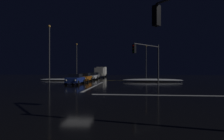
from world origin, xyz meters
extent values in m
cube|color=black|center=(0.00, 0.00, -0.05)|extent=(120.00, 120.00, 0.10)
cube|color=white|center=(0.00, 8.16, 0.00)|extent=(0.35, 13.96, 0.01)
cube|color=yellow|center=(0.00, 19.76, 0.00)|extent=(22.00, 0.15, 0.01)
cube|color=white|center=(8.26, 0.00, 0.00)|extent=(13.96, 0.40, 0.01)
ellipsoid|color=white|center=(-8.96, 18.84, 0.19)|extent=(9.36, 1.50, 0.37)
ellipsoid|color=white|center=(8.96, 16.87, 0.27)|extent=(11.03, 1.50, 0.54)
cube|color=navy|center=(-3.48, 10.29, 0.67)|extent=(1.80, 4.20, 0.70)
cube|color=black|center=(-3.48, 10.49, 1.29)|extent=(1.60, 2.00, 0.55)
cylinder|color=black|center=(-2.58, 8.74, 0.32)|extent=(0.22, 0.64, 0.64)
cylinder|color=black|center=(-4.38, 8.74, 0.32)|extent=(0.22, 0.64, 0.64)
cylinder|color=black|center=(-2.58, 11.84, 0.32)|extent=(0.22, 0.64, 0.64)
cylinder|color=black|center=(-4.38, 11.84, 0.32)|extent=(0.22, 0.64, 0.64)
sphere|color=#F9EFC6|center=(-2.83, 8.17, 0.72)|extent=(0.22, 0.22, 0.22)
sphere|color=#F9EFC6|center=(-4.13, 8.17, 0.72)|extent=(0.22, 0.22, 0.22)
cube|color=#C66014|center=(-3.42, 15.70, 0.67)|extent=(1.80, 4.20, 0.70)
cube|color=black|center=(-3.42, 15.90, 1.29)|extent=(1.60, 2.00, 0.55)
cylinder|color=black|center=(-2.52, 14.15, 0.32)|extent=(0.22, 0.64, 0.64)
cylinder|color=black|center=(-4.32, 14.15, 0.32)|extent=(0.22, 0.64, 0.64)
cylinder|color=black|center=(-2.52, 17.25, 0.32)|extent=(0.22, 0.64, 0.64)
cylinder|color=black|center=(-4.32, 17.25, 0.32)|extent=(0.22, 0.64, 0.64)
sphere|color=#F9EFC6|center=(-2.77, 13.58, 0.72)|extent=(0.22, 0.22, 0.22)
sphere|color=#F9EFC6|center=(-4.07, 13.58, 0.72)|extent=(0.22, 0.22, 0.22)
cube|color=silver|center=(-3.35, 21.32, 0.67)|extent=(1.80, 4.20, 0.70)
cube|color=black|center=(-3.35, 21.52, 1.29)|extent=(1.60, 2.00, 0.55)
cylinder|color=black|center=(-2.45, 19.77, 0.32)|extent=(0.22, 0.64, 0.64)
cylinder|color=black|center=(-4.25, 19.77, 0.32)|extent=(0.22, 0.64, 0.64)
cylinder|color=black|center=(-2.45, 22.87, 0.32)|extent=(0.22, 0.64, 0.64)
cylinder|color=black|center=(-4.25, 22.87, 0.32)|extent=(0.22, 0.64, 0.64)
sphere|color=#F9EFC6|center=(-2.70, 19.20, 0.72)|extent=(0.22, 0.22, 0.22)
sphere|color=#F9EFC6|center=(-4.00, 19.20, 0.72)|extent=(0.22, 0.22, 0.22)
cube|color=slate|center=(-3.68, 27.01, 0.67)|extent=(1.80, 4.20, 0.70)
cube|color=black|center=(-3.68, 27.21, 1.29)|extent=(1.60, 2.00, 0.55)
cylinder|color=black|center=(-2.78, 25.46, 0.32)|extent=(0.22, 0.64, 0.64)
cylinder|color=black|center=(-4.58, 25.46, 0.32)|extent=(0.22, 0.64, 0.64)
cylinder|color=black|center=(-2.78, 28.56, 0.32)|extent=(0.22, 0.64, 0.64)
cylinder|color=black|center=(-4.58, 28.56, 0.32)|extent=(0.22, 0.64, 0.64)
sphere|color=#F9EFC6|center=(-3.03, 24.89, 0.72)|extent=(0.22, 0.22, 0.22)
sphere|color=#F9EFC6|center=(-4.33, 24.89, 0.72)|extent=(0.22, 0.22, 0.22)
cube|color=beige|center=(-3.43, 31.81, 1.63)|extent=(2.40, 2.20, 2.30)
cube|color=silver|center=(-3.43, 36.31, 1.78)|extent=(2.40, 5.00, 2.60)
cylinder|color=black|center=(-2.23, 32.41, 0.48)|extent=(0.28, 0.96, 0.96)
cylinder|color=black|center=(-4.63, 32.41, 0.48)|extent=(0.28, 0.96, 0.96)
cylinder|color=black|center=(-2.23, 37.11, 0.48)|extent=(0.28, 0.96, 0.96)
cylinder|color=black|center=(-4.63, 37.11, 0.48)|extent=(0.28, 0.96, 0.96)
sphere|color=#F9EFC6|center=(-2.58, 30.66, 1.03)|extent=(0.26, 0.26, 0.26)
sphere|color=#F9EFC6|center=(-4.28, 30.66, 1.03)|extent=(0.26, 0.26, 0.26)
cylinder|color=#4C4C51|center=(8.56, 8.56, 2.79)|extent=(0.18, 0.18, 5.58)
cylinder|color=#4C4C51|center=(6.88, 6.88, 5.28)|extent=(3.44, 3.44, 0.12)
cube|color=black|center=(5.20, 5.20, 4.65)|extent=(0.46, 0.46, 1.05)
sphere|color=red|center=(5.09, 5.09, 5.00)|extent=(0.22, 0.22, 0.22)
sphere|color=black|center=(5.09, 5.09, 4.65)|extent=(0.22, 0.22, 0.22)
sphere|color=black|center=(5.09, 5.09, 4.31)|extent=(0.22, 0.22, 0.22)
cube|color=black|center=(5.89, -5.89, 4.95)|extent=(0.46, 0.46, 1.05)
sphere|color=red|center=(5.78, -5.78, 5.29)|extent=(0.22, 0.22, 0.22)
sphere|color=black|center=(5.78, -5.78, 4.95)|extent=(0.22, 0.22, 0.22)
sphere|color=black|center=(5.78, -5.78, 4.60)|extent=(0.22, 0.22, 0.22)
cylinder|color=#424247|center=(9.26, 29.76, 4.14)|extent=(0.20, 0.20, 8.28)
sphere|color=#F9AD47|center=(9.26, 29.76, 8.46)|extent=(0.44, 0.44, 0.44)
cylinder|color=#424247|center=(-9.26, 13.76, 4.83)|extent=(0.20, 0.20, 9.66)
sphere|color=#F9AD47|center=(-9.26, 13.76, 9.84)|extent=(0.44, 0.44, 0.44)
cylinder|color=#424247|center=(-9.26, 29.76, 4.46)|extent=(0.20, 0.20, 8.92)
sphere|color=#F9AD47|center=(-9.26, 29.76, 9.10)|extent=(0.44, 0.44, 0.44)
camera|label=1|loc=(4.40, -14.73, 2.16)|focal=27.08mm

